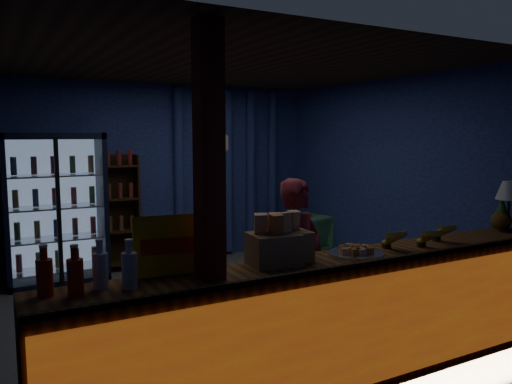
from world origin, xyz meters
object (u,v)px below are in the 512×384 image
Objects in this scene: shopkeeper at (298,264)px; pastry_tray at (356,252)px; green_chair at (301,236)px; table_lamp at (510,193)px.

shopkeeper reaches higher than pastry_tray.
shopkeeper is 0.66m from pastry_tray.
green_chair is at bearing 62.56° from pastry_tray.
table_lamp reaches higher than pastry_tray.
table_lamp is (0.15, -3.29, 1.00)m from green_chair.
pastry_tray is (0.13, -0.60, 0.22)m from shopkeeper.
green_chair is at bearing 37.09° from shopkeeper.
table_lamp is (2.00, -0.59, 0.58)m from shopkeeper.
table_lamp reaches higher than green_chair.
shopkeeper reaches higher than green_chair.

